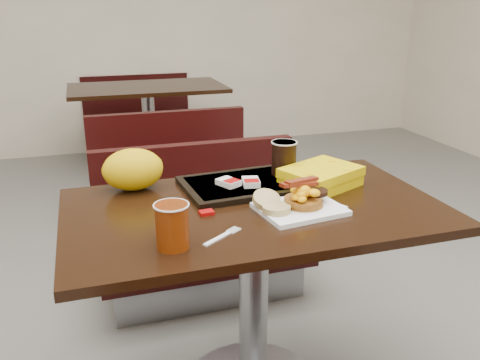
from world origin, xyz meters
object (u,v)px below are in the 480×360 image
object	(u,v)px
bench_near_n	(205,229)
knife	(328,201)
bench_far_s	(164,158)
paper_bag	(133,169)
bench_far_n	(139,117)
hashbrown_sleeve_right	(251,182)
coffee_cup_far	(284,158)
coffee_cup_near	(172,226)
tray	(243,185)
platter	(300,209)
pancake_stack	(304,201)
table_far	(150,133)
clamshell	(321,177)
table_near	(253,306)
hashbrown_sleeve_left	(228,182)
fork	(217,239)

from	to	relation	value
bench_near_n	knife	world-z (taller)	knife
bench_near_n	bench_far_s	xyz separation A→B (m)	(0.00, 1.20, 0.00)
knife	paper_bag	bearing A→B (deg)	-144.72
bench_near_n	bench_far_n	bearing A→B (deg)	90.00
bench_far_s	hashbrown_sleeve_right	world-z (taller)	hashbrown_sleeve_right
paper_bag	coffee_cup_far	bearing A→B (deg)	-5.76
bench_far_s	knife	distance (m)	1.99
coffee_cup_near	hashbrown_sleeve_right	size ratio (longest dim) A/B	1.62
bench_near_n	tray	xyz separation A→B (m)	(0.02, -0.52, 0.40)
platter	knife	bearing A→B (deg)	13.04
bench_near_n	pancake_stack	distance (m)	0.89
pancake_stack	tray	world-z (taller)	pancake_stack
table_far	clamshell	size ratio (longest dim) A/B	4.66
table_near	paper_bag	distance (m)	0.63
hashbrown_sleeve_left	coffee_cup_far	xyz separation A→B (m)	(0.23, 0.06, 0.05)
platter	clamshell	size ratio (longest dim) A/B	0.99
platter	coffee_cup_near	size ratio (longest dim) A/B	2.06
knife	paper_bag	distance (m)	0.67
bench_far_n	hashbrown_sleeve_right	bearing A→B (deg)	-89.35
bench_near_n	hashbrown_sleeve_left	distance (m)	0.68
tray	paper_bag	size ratio (longest dim) A/B	1.99
hashbrown_sleeve_left	clamshell	bearing A→B (deg)	-37.16
coffee_cup_far	bench_near_n	bearing A→B (deg)	111.33
paper_bag	fork	bearing A→B (deg)	-69.75
knife	hashbrown_sleeve_right	bearing A→B (deg)	-158.14
tray	bench_far_s	bearing A→B (deg)	86.42
bench_far_s	bench_far_n	bearing A→B (deg)	90.00
table_near	table_far	bearing A→B (deg)	90.00
fork	bench_far_s	bearing A→B (deg)	50.66
knife	tray	bearing A→B (deg)	-161.17
bench_far_n	tray	bearing A→B (deg)	-89.64
coffee_cup_near	hashbrown_sleeve_left	size ratio (longest dim) A/B	1.62
bench_far_s	paper_bag	distance (m)	1.73
coffee_cup_near	knife	size ratio (longest dim) A/B	0.83
coffee_cup_near	fork	bearing A→B (deg)	4.20
fork	clamshell	world-z (taller)	clamshell
hashbrown_sleeve_left	coffee_cup_far	distance (m)	0.24
bench_far_s	coffee_cup_near	bearing A→B (deg)	-98.14
fork	hashbrown_sleeve_right	xyz separation A→B (m)	(0.21, 0.34, 0.03)
knife	hashbrown_sleeve_left	bearing A→B (deg)	-152.44
bench_near_n	pancake_stack	world-z (taller)	pancake_stack
table_far	pancake_stack	bearing A→B (deg)	-87.04
bench_far_n	platter	size ratio (longest dim) A/B	3.94
pancake_stack	bench_near_n	bearing A→B (deg)	100.14
coffee_cup_near	bench_far_s	bearing A→B (deg)	81.86
hashbrown_sleeve_left	paper_bag	bearing A→B (deg)	133.00
bench_far_n	tray	size ratio (longest dim) A/B	2.39
paper_bag	tray	bearing A→B (deg)	-14.40
bench_near_n	bench_far_n	world-z (taller)	same
hashbrown_sleeve_left	table_far	bearing A→B (deg)	61.64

